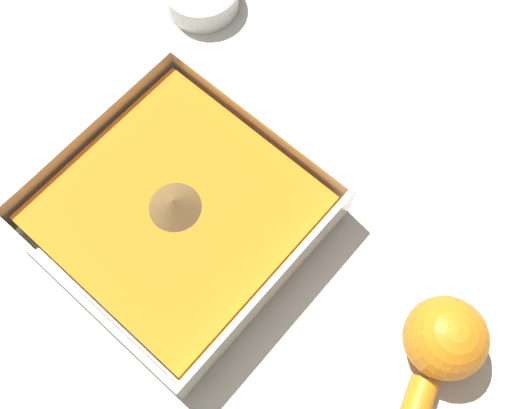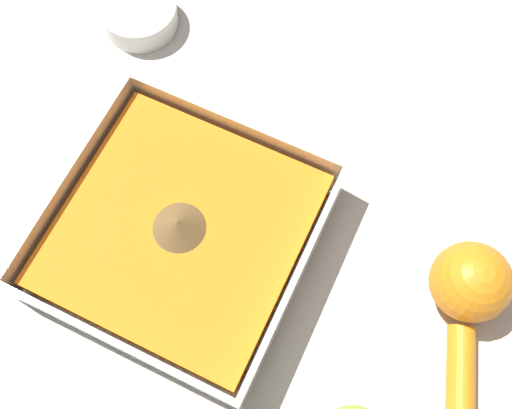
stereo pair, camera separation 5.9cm
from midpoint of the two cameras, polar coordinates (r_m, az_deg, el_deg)
ground_plane at (r=0.62m, az=-4.83°, el=0.45°), size 4.00×4.00×0.00m
square_dish at (r=0.59m, az=-4.68°, el=-1.32°), size 0.25×0.25×0.06m
lemon_squeezer at (r=0.58m, az=19.84°, el=-13.84°), size 0.10×0.20×0.08m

